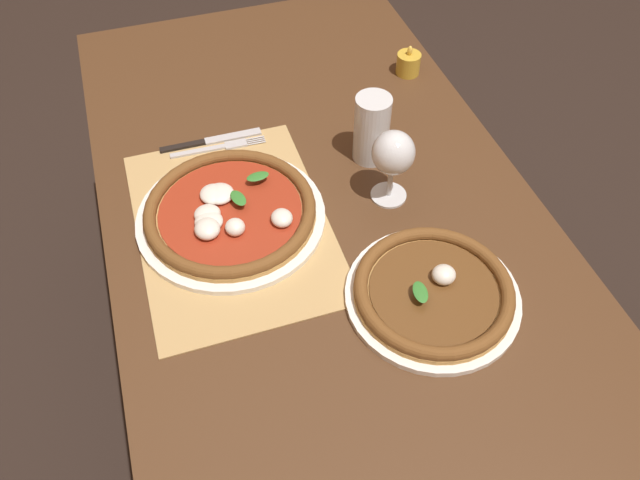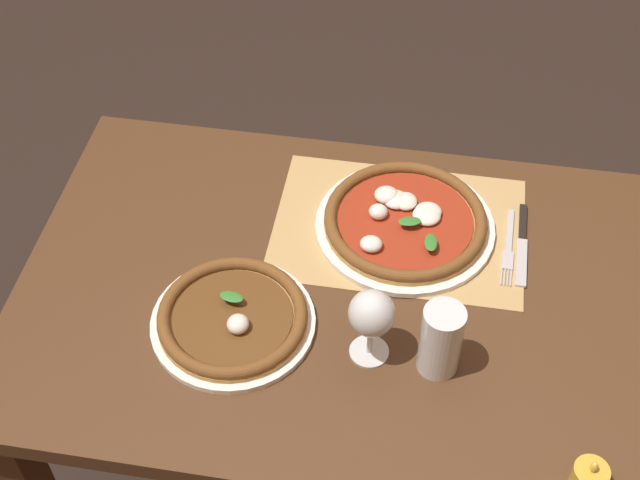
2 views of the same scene
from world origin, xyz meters
name	(u,v)px [view 1 (image 1 of 2)]	position (x,y,z in m)	size (l,w,h in m)	color
ground_plane	(317,374)	(0.00, 0.00, 0.00)	(24.00, 24.00, 0.00)	black
dining_table	(316,228)	(0.00, 0.00, 0.64)	(1.45, 0.82, 0.74)	#4C301C
paper_placemat	(232,224)	(0.03, -0.17, 0.74)	(0.49, 0.35, 0.00)	tan
pizza_near	(230,212)	(0.02, -0.17, 0.76)	(0.35, 0.35, 0.05)	white
pizza_far	(433,292)	(0.30, 0.11, 0.76)	(0.30, 0.30, 0.05)	white
wine_glass	(393,156)	(0.05, 0.13, 0.85)	(0.08, 0.08, 0.16)	silver
pint_glass	(372,130)	(-0.07, 0.14, 0.81)	(0.07, 0.07, 0.15)	silver
fork	(219,147)	(-0.19, -0.15, 0.75)	(0.02, 0.20, 0.00)	#B7B7BC
knife	(211,141)	(-0.21, -0.16, 0.75)	(0.02, 0.22, 0.01)	black
votive_candle	(408,64)	(-0.32, 0.33, 0.76)	(0.06, 0.06, 0.07)	gold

